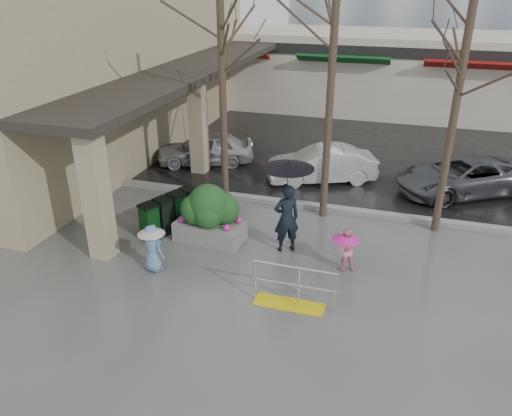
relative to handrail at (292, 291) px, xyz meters
The scene contains 20 objects.
ground 1.85m from the handrail, 138.58° to the left, with size 120.00×120.00×0.00m, color #51514F.
street_asphalt 23.24m from the handrail, 93.36° to the left, with size 120.00×36.00×0.01m, color black.
curb 5.38m from the handrail, 104.66° to the left, with size 120.00×0.30×0.15m, color gray.
near_building 14.32m from the handrail, 138.39° to the left, with size 6.00×18.00×8.00m, color tan.
canopy_slab 11.54m from the handrail, 123.81° to the left, with size 2.80×18.00×0.25m, color #2D2823.
pillar_front 5.48m from the handrail, behind, with size 0.55×0.55×3.50m, color tan.
pillar_back 9.02m from the handrail, 126.15° to the left, with size 0.55×0.55×3.50m, color tan.
storefront_row 19.25m from the handrail, 88.07° to the left, with size 34.00×6.74×4.00m.
handrail is the anchor object (origin of this frame).
tree_west 7.52m from the handrail, 124.99° to the left, with size 3.20×3.20×6.80m.
tree_midwest 6.83m from the handrail, 91.91° to the left, with size 3.20×3.20×7.00m.
tree_mideast 7.28m from the handrail, 56.81° to the left, with size 3.20×3.20×6.50m.
woman 2.73m from the handrail, 107.18° to the left, with size 1.36×1.36×2.58m.
child_pink 2.10m from the handrail, 64.47° to the left, with size 0.70×0.70×1.13m.
child_blue 3.69m from the handrail, behind, with size 0.71×0.68×1.25m.
planter 3.75m from the handrail, 141.08° to the left, with size 1.97×1.15×1.66m.
news_boxes 4.91m from the handrail, 149.06° to the left, with size 1.14×1.97×1.09m.
car_a 9.68m from the handrail, 123.80° to the left, with size 1.49×3.70×1.26m, color #BCBDC1.
car_b 7.62m from the handrail, 95.49° to the left, with size 1.33×3.82×1.26m, color white.
car_c 8.85m from the handrail, 62.96° to the left, with size 2.09×4.53×1.26m, color #53555A.
Camera 1 is at (3.32, -10.27, 6.78)m, focal length 35.00 mm.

